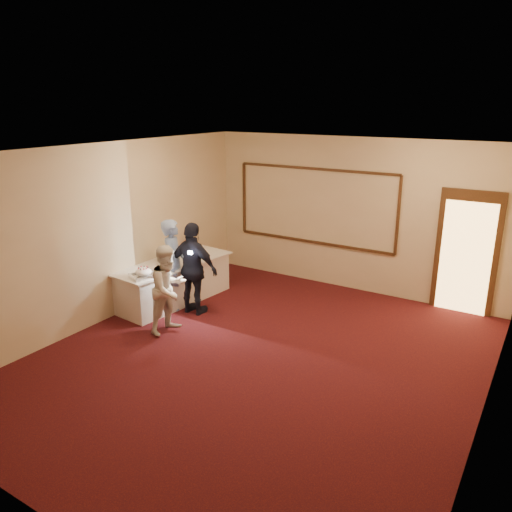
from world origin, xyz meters
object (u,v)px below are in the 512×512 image
at_px(cupcake_stand, 190,242).
at_px(woman, 169,289).
at_px(pavlova_tray, 144,273).
at_px(tart, 170,265).
at_px(buffet_table, 174,281).
at_px(guest, 194,269).
at_px(plate_stack_a, 167,258).
at_px(man, 174,264).
at_px(plate_stack_b, 195,253).

height_order(cupcake_stand, woman, woman).
height_order(pavlova_tray, tart, pavlova_tray).
bearing_deg(cupcake_stand, buffet_table, -73.09).
xyz_separation_m(tart, woman, (0.65, -0.78, -0.07)).
xyz_separation_m(pavlova_tray, guest, (0.54, 0.67, -0.02)).
distance_m(pavlova_tray, guest, 0.86).
relative_size(plate_stack_a, man, 0.11).
height_order(cupcake_stand, tart, cupcake_stand).
height_order(buffet_table, guest, guest).
xyz_separation_m(plate_stack_a, plate_stack_b, (0.28, 0.46, 0.01)).
distance_m(buffet_table, guest, 0.84).
bearing_deg(man, tart, 66.98).
distance_m(pavlova_tray, man, 0.68).
bearing_deg(man, plate_stack_a, 32.34).
distance_m(cupcake_stand, man, 1.16).
relative_size(cupcake_stand, man, 0.27).
relative_size(plate_stack_a, plate_stack_b, 0.90).
distance_m(plate_stack_b, tart, 0.68).
distance_m(cupcake_stand, plate_stack_a, 0.86).
distance_m(plate_stack_a, tart, 0.33).
bearing_deg(plate_stack_b, guest, -52.67).
height_order(buffet_table, woman, woman).
xyz_separation_m(pavlova_tray, plate_stack_b, (0.03, 1.34, 0.01)).
distance_m(plate_stack_a, man, 0.40).
xyz_separation_m(buffet_table, tart, (0.14, -0.23, 0.41)).
bearing_deg(man, pavlova_tray, 145.55).
bearing_deg(plate_stack_b, plate_stack_a, -121.27).
height_order(plate_stack_a, plate_stack_b, plate_stack_b).
xyz_separation_m(man, guest, (0.45, -0.01, -0.00)).
bearing_deg(cupcake_stand, woman, -60.32).
relative_size(plate_stack_b, woman, 0.13).
bearing_deg(pavlova_tray, man, 82.35).
height_order(plate_stack_b, tart, plate_stack_b).
height_order(tart, guest, guest).
relative_size(buffet_table, plate_stack_b, 12.60).
xyz_separation_m(buffet_table, guest, (0.68, -0.23, 0.44)).
distance_m(pavlova_tray, tart, 0.67).
bearing_deg(woman, buffet_table, 43.05).
bearing_deg(buffet_table, guest, -18.61).
relative_size(plate_stack_a, guest, 0.11).
bearing_deg(cupcake_stand, man, -65.24).
bearing_deg(guest, pavlova_tray, 49.36).
height_order(cupcake_stand, plate_stack_a, cupcake_stand).
bearing_deg(woman, plate_stack_b, 28.14).
bearing_deg(man, buffet_table, 19.39).
xyz_separation_m(plate_stack_a, guest, (0.79, -0.21, -0.02)).
distance_m(plate_stack_a, woman, 1.35).
relative_size(buffet_table, guest, 1.48).
relative_size(buffet_table, tart, 8.12).
bearing_deg(tart, woman, -50.11).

